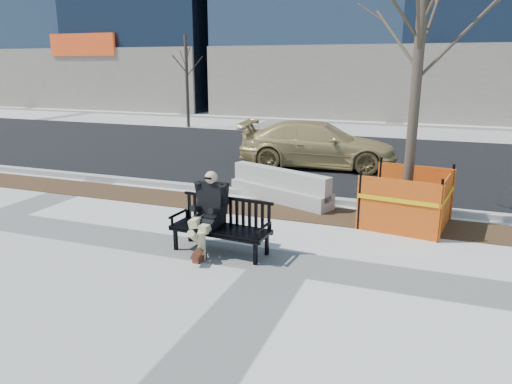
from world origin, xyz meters
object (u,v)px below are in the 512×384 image
Objects in this scene: sedan at (317,167)px; tree_fence at (404,224)px; jersey_barrier_left at (280,201)px; bench at (221,252)px; seated_man at (210,249)px.

tree_fence is at bearing -154.90° from sedan.
jersey_barrier_left is (-2.77, 0.70, 0.00)m from tree_fence.
tree_fence reaches higher than sedan.
bench is 0.36× the size of sedan.
seated_man is at bearing -71.98° from jersey_barrier_left.
bench is at bearing -137.05° from tree_fence.
seated_man is at bearing 172.70° from sedan.
sedan is 3.99m from jersey_barrier_left.
seated_man is 0.52× the size of jersey_barrier_left.
tree_fence reaches higher than jersey_barrier_left.
bench is 3.27m from jersey_barrier_left.
jersey_barrier_left is at bearing 175.04° from sedan.
seated_man is 3.90m from tree_fence.
jersey_barrier_left is (0.10, -3.99, 0.00)m from sedan.
sedan is (0.12, 7.20, 0.00)m from seated_man.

